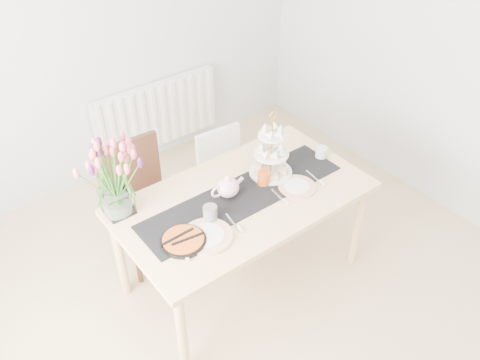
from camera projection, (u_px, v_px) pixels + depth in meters
room_shell at (280, 179)px, 2.45m from camera, size 4.50×4.50×4.50m
radiator at (157, 114)px, 4.58m from camera, size 1.20×0.08×0.60m
dining_table at (243, 205)px, 3.25m from camera, size 1.60×0.90×0.75m
chair_brown at (139, 194)px, 3.55m from camera, size 0.48×0.48×0.92m
chair_white at (225, 171)px, 3.94m from camera, size 0.42×0.42×0.76m
table_runner at (243, 196)px, 3.20m from camera, size 1.40×0.35×0.01m
tulip_vase at (111, 169)px, 2.88m from camera, size 0.60×0.60×0.51m
cake_stand at (271, 159)px, 3.32m from camera, size 0.29×0.29×0.42m
teapot at (228, 187)px, 3.16m from camera, size 0.24×0.20×0.15m
cream_jug at (321, 152)px, 3.51m from camera, size 0.10×0.10×0.08m
tart_tin at (183, 241)px, 2.87m from camera, size 0.26×0.26×0.03m
mug_grey at (210, 214)px, 3.00m from camera, size 0.12×0.12×0.10m
mug_orange at (264, 178)px, 3.27m from camera, size 0.11×0.11×0.10m
plate_left at (207, 236)px, 2.91m from camera, size 0.35×0.35×0.02m
plate_right at (297, 187)px, 3.27m from camera, size 0.27×0.27×0.01m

